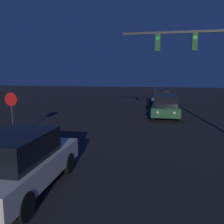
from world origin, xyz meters
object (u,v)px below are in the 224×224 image
(car_near, at_px, (18,161))
(car_mid, at_px, (165,106))
(car_far, at_px, (161,97))
(traffic_signal_mast, at_px, (202,56))
(stop_sign, at_px, (12,106))

(car_near, bearing_deg, car_mid, 71.16)
(car_mid, distance_m, car_far, 6.90)
(car_near, relative_size, car_far, 0.99)
(car_mid, bearing_deg, traffic_signal_mast, 110.53)
(car_far, bearing_deg, traffic_signal_mast, -82.80)
(car_far, bearing_deg, stop_sign, -120.52)
(car_near, relative_size, stop_sign, 2.01)
(car_mid, xyz_separation_m, traffic_signal_mast, (1.78, -4.38, 3.23))
(car_near, xyz_separation_m, stop_sign, (-3.74, 5.30, 0.72))
(car_near, relative_size, traffic_signal_mast, 0.74)
(car_near, bearing_deg, car_far, 78.28)
(car_near, distance_m, car_far, 19.73)
(car_mid, xyz_separation_m, stop_sign, (-7.51, -7.28, 0.72))
(traffic_signal_mast, bearing_deg, car_mid, 112.08)
(car_far, relative_size, stop_sign, 2.03)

